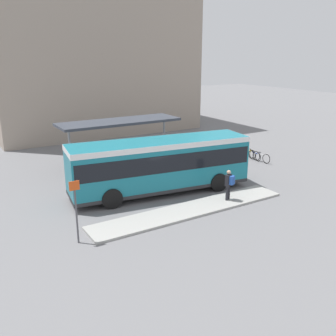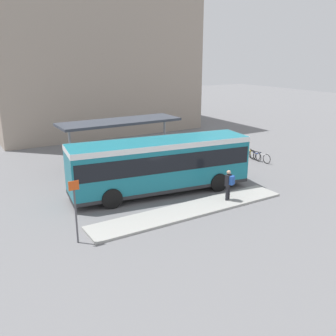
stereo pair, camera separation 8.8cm
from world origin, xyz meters
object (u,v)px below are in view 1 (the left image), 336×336
pedestrian_waiting (229,183)px  bicycle_yellow (249,153)px  city_bus (160,162)px  bicycle_blue (255,155)px  platform_sign (76,209)px  bicycle_white (261,157)px

pedestrian_waiting → bicycle_yellow: (7.32, 6.20, -0.72)m
city_bus → bicycle_yellow: 10.26m
bicycle_blue → platform_sign: 16.82m
pedestrian_waiting → bicycle_yellow: 9.61m
bicycle_blue → platform_sign: (-15.77, -5.71, 1.22)m
city_bus → pedestrian_waiting: 4.08m
city_bus → bicycle_blue: (9.67, 2.28, -1.48)m
bicycle_white → platform_sign: bearing=-74.7°
city_bus → bicycle_white: bearing=17.2°
bicycle_white → bicycle_blue: bearing=178.2°
bicycle_white → bicycle_yellow: bicycle_yellow is taller
bicycle_yellow → platform_sign: 17.11m
pedestrian_waiting → bicycle_blue: pedestrian_waiting is taller
city_bus → platform_sign: (-6.10, -3.42, -0.26)m
bicycle_blue → bicycle_yellow: bearing=-174.7°
bicycle_blue → platform_sign: size_ratio=0.55×
platform_sign → bicycle_yellow: bearing=22.0°
bicycle_white → platform_sign: size_ratio=0.61×
pedestrian_waiting → platform_sign: bearing=68.8°
bicycle_white → bicycle_yellow: size_ratio=0.99×
city_bus → bicycle_white: (9.67, 1.59, -1.45)m
city_bus → platform_sign: city_bus is taller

